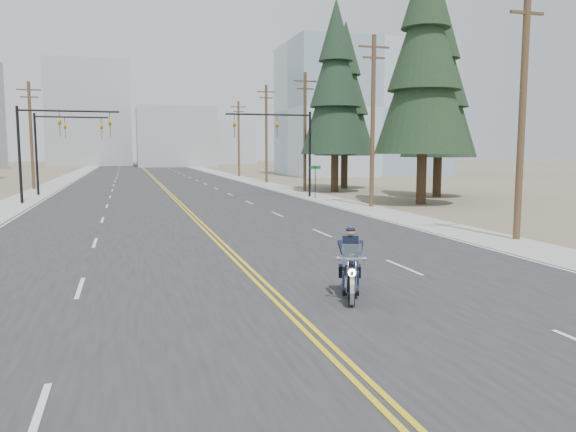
# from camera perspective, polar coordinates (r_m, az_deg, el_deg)

# --- Properties ---
(ground_plane) EXTENTS (400.00, 400.00, 0.00)m
(ground_plane) POSITION_cam_1_polar(r_m,az_deg,el_deg) (13.41, 0.44, -9.96)
(ground_plane) COLOR #776D56
(ground_plane) RESTS_ON ground
(road) EXTENTS (20.00, 200.00, 0.01)m
(road) POSITION_cam_1_polar(r_m,az_deg,el_deg) (82.49, -13.56, 3.83)
(road) COLOR #303033
(road) RESTS_ON ground
(sidewalk_left) EXTENTS (3.00, 200.00, 0.01)m
(sidewalk_left) POSITION_cam_1_polar(r_m,az_deg,el_deg) (82.78, -21.55, 3.56)
(sidewalk_left) COLOR #A5A5A0
(sidewalk_left) RESTS_ON ground
(sidewalk_right) EXTENTS (3.00, 200.00, 0.01)m
(sidewalk_right) POSITION_cam_1_polar(r_m,az_deg,el_deg) (83.79, -5.66, 4.02)
(sidewalk_right) COLOR #A5A5A0
(sidewalk_right) RESTS_ON ground
(traffic_mast_left) EXTENTS (7.10, 0.26, 7.00)m
(traffic_mast_left) POSITION_cam_1_polar(r_m,az_deg,el_deg) (44.65, -23.13, 7.56)
(traffic_mast_left) COLOR black
(traffic_mast_left) RESTS_ON ground
(traffic_mast_right) EXTENTS (7.10, 0.26, 7.00)m
(traffic_mast_right) POSITION_cam_1_polar(r_m,az_deg,el_deg) (46.10, -0.18, 8.04)
(traffic_mast_right) COLOR black
(traffic_mast_right) RESTS_ON ground
(traffic_mast_far) EXTENTS (6.10, 0.26, 7.00)m
(traffic_mast_far) POSITION_cam_1_polar(r_m,az_deg,el_deg) (52.63, -22.44, 7.30)
(traffic_mast_far) COLOR black
(traffic_mast_far) RESTS_ON ground
(street_sign) EXTENTS (0.90, 0.06, 2.62)m
(street_sign) POSITION_cam_1_polar(r_m,az_deg,el_deg) (44.77, 2.78, 4.06)
(street_sign) COLOR black
(street_sign) RESTS_ON ground
(utility_pole_a) EXTENTS (2.20, 0.30, 11.00)m
(utility_pole_a) POSITION_cam_1_polar(r_m,az_deg,el_deg) (26.03, 22.73, 10.33)
(utility_pole_a) COLOR brown
(utility_pole_a) RESTS_ON ground
(utility_pole_b) EXTENTS (2.20, 0.30, 11.50)m
(utility_pole_b) POSITION_cam_1_polar(r_m,az_deg,el_deg) (38.90, 8.61, 9.76)
(utility_pole_b) COLOR brown
(utility_pole_b) RESTS_ON ground
(utility_pole_c) EXTENTS (2.20, 0.30, 11.00)m
(utility_pole_c) POSITION_cam_1_polar(r_m,az_deg,el_deg) (52.88, 1.73, 8.73)
(utility_pole_c) COLOR brown
(utility_pole_c) RESTS_ON ground
(utility_pole_d) EXTENTS (2.20, 0.30, 11.50)m
(utility_pole_d) POSITION_cam_1_polar(r_m,az_deg,el_deg) (67.32, -2.22, 8.50)
(utility_pole_d) COLOR brown
(utility_pole_d) RESTS_ON ground
(utility_pole_e) EXTENTS (2.20, 0.30, 11.00)m
(utility_pole_e) POSITION_cam_1_polar(r_m,az_deg,el_deg) (83.91, -5.03, 7.95)
(utility_pole_e) COLOR brown
(utility_pole_e) RESTS_ON ground
(utility_pole_left) EXTENTS (2.20, 0.30, 10.50)m
(utility_pole_left) POSITION_cam_1_polar(r_m,az_deg,el_deg) (60.99, -24.65, 7.62)
(utility_pole_left) COLOR brown
(utility_pole_left) RESTS_ON ground
(glass_building) EXTENTS (24.00, 16.00, 20.00)m
(glass_building) POSITION_cam_1_polar(r_m,az_deg,el_deg) (89.92, 7.44, 10.55)
(glass_building) COLOR #9EB5CC
(glass_building) RESTS_ON ground
(haze_bldg_b) EXTENTS (18.00, 14.00, 14.00)m
(haze_bldg_b) POSITION_cam_1_polar(r_m,az_deg,el_deg) (137.85, -11.34, 7.86)
(haze_bldg_b) COLOR #ADB2B7
(haze_bldg_b) RESTS_ON ground
(haze_bldg_c) EXTENTS (16.00, 12.00, 18.00)m
(haze_bldg_c) POSITION_cam_1_polar(r_m,az_deg,el_deg) (129.98, 3.60, 8.94)
(haze_bldg_c) COLOR #B7BCC6
(haze_bldg_c) RESTS_ON ground
(haze_bldg_d) EXTENTS (20.00, 15.00, 26.00)m
(haze_bldg_d) POSITION_cam_1_polar(r_m,az_deg,el_deg) (152.82, -19.48, 9.74)
(haze_bldg_d) COLOR #ADB2B7
(haze_bldg_d) RESTS_ON ground
(haze_bldg_e) EXTENTS (14.00, 14.00, 12.00)m
(haze_bldg_e) POSITION_cam_1_polar(r_m,az_deg,el_deg) (164.84, -6.12, 7.39)
(haze_bldg_e) COLOR #B7BCC6
(haze_bldg_e) RESTS_ON ground
(motorcyclist) EXTENTS (1.75, 2.54, 1.82)m
(motorcyclist) POSITION_cam_1_polar(r_m,az_deg,el_deg) (14.78, 6.38, -4.79)
(motorcyclist) COLOR black
(motorcyclist) RESTS_ON ground
(conifer_near) EXTENTS (6.80, 6.80, 18.00)m
(conifer_near) POSITION_cam_1_polar(r_m,az_deg,el_deg) (41.75, 13.72, 15.45)
(conifer_near) COLOR #382619
(conifer_near) RESTS_ON ground
(conifer_mid) EXTENTS (6.19, 6.19, 16.50)m
(conifer_mid) POSITION_cam_1_polar(r_m,az_deg,el_deg) (48.57, 15.19, 13.11)
(conifer_mid) COLOR #382619
(conifer_mid) RESTS_ON ground
(conifer_tall) EXTENTS (6.29, 6.29, 17.48)m
(conifer_tall) POSITION_cam_1_polar(r_m,az_deg,el_deg) (52.69, 4.85, 13.41)
(conifer_tall) COLOR #382619
(conifer_tall) RESTS_ON ground
(conifer_far) EXTENTS (6.21, 6.21, 16.65)m
(conifer_far) POSITION_cam_1_polar(r_m,az_deg,el_deg) (57.94, 5.83, 12.30)
(conifer_far) COLOR #382619
(conifer_far) RESTS_ON ground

